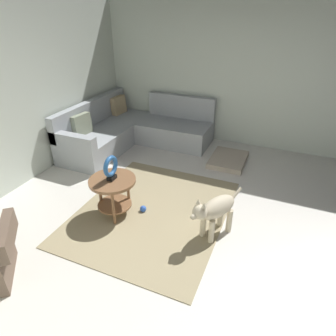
{
  "coord_description": "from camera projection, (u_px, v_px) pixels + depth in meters",
  "views": [
    {
      "loc": [
        -2.7,
        -0.74,
        2.47
      ],
      "look_at": [
        0.45,
        0.6,
        0.55
      ],
      "focal_mm": 31.23,
      "sensor_mm": 36.0,
      "label": 1
    }
  ],
  "objects": [
    {
      "name": "dog_toy_ball",
      "position": [
        143.0,
        209.0,
        3.97
      ],
      "size": [
        0.09,
        0.09,
        0.09
      ],
      "primitive_type": "sphere",
      "color": "blue",
      "rests_on": "ground_plane"
    },
    {
      "name": "wall_right",
      "position": [
        252.0,
        75.0,
        5.33
      ],
      "size": [
        0.12,
        6.0,
        2.7
      ],
      "primitive_type": "cube",
      "color": "silver",
      "rests_on": "ground_plane"
    },
    {
      "name": "torus_sculpture",
      "position": [
        111.0,
        167.0,
        3.61
      ],
      "size": [
        0.28,
        0.08,
        0.33
      ],
      "color": "black",
      "rests_on": "side_table"
    },
    {
      "name": "dog_bed_mat",
      "position": [
        228.0,
        160.0,
        5.22
      ],
      "size": [
        0.8,
        0.6,
        0.09
      ],
      "primitive_type": "cube",
      "color": "#B2A38E",
      "rests_on": "ground_plane"
    },
    {
      "name": "dog",
      "position": [
        215.0,
        210.0,
        3.4
      ],
      "size": [
        0.77,
        0.46,
        0.63
      ],
      "rotation": [
        0.0,
        0.0,
        1.08
      ],
      "color": "beige",
      "rests_on": "ground_plane"
    },
    {
      "name": "ground_plane",
      "position": [
        198.0,
        235.0,
        3.65
      ],
      "size": [
        6.0,
        6.0,
        0.1
      ],
      "primitive_type": "cube",
      "color": "silver"
    },
    {
      "name": "side_table",
      "position": [
        113.0,
        187.0,
        3.75
      ],
      "size": [
        0.6,
        0.6,
        0.54
      ],
      "color": "brown",
      "rests_on": "ground_plane"
    },
    {
      "name": "sectional_couch",
      "position": [
        132.0,
        131.0,
        5.77
      ],
      "size": [
        2.2,
        2.25,
        0.88
      ],
      "color": "#9EA3A8",
      "rests_on": "ground_plane"
    },
    {
      "name": "area_rug",
      "position": [
        153.0,
        211.0,
        3.99
      ],
      "size": [
        2.3,
        1.9,
        0.01
      ],
      "primitive_type": "cube",
      "color": "tan",
      "rests_on": "ground_plane"
    }
  ]
}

